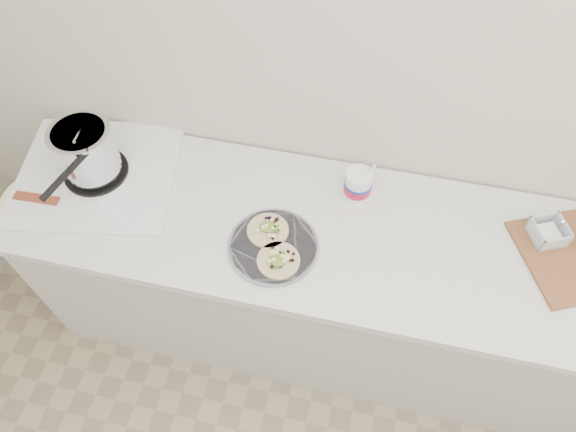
% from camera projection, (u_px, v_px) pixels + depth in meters
% --- Properties ---
extents(counter, '(2.44, 0.66, 0.90)m').
position_uv_depth(counter, '(331.00, 287.00, 2.18)').
color(counter, beige).
rests_on(counter, ground).
extents(stove, '(0.67, 0.64, 0.28)m').
position_uv_depth(stove, '(90.00, 159.00, 1.88)').
color(stove, silver).
rests_on(stove, counter).
extents(taco_plate, '(0.31, 0.31, 0.04)m').
position_uv_depth(taco_plate, '(273.00, 245.00, 1.75)').
color(taco_plate, slate).
rests_on(taco_plate, counter).
extents(tub, '(0.10, 0.10, 0.22)m').
position_uv_depth(tub, '(359.00, 183.00, 1.84)').
color(tub, white).
rests_on(tub, counter).
extents(bacon_plate, '(0.27, 0.27, 0.02)m').
position_uv_depth(bacon_plate, '(38.00, 200.00, 1.88)').
color(bacon_plate, beige).
rests_on(bacon_plate, counter).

